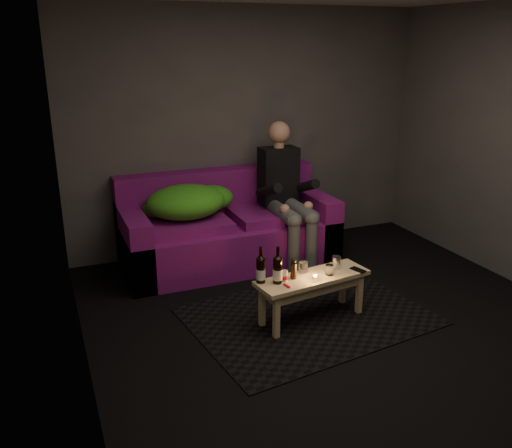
{
  "coord_description": "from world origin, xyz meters",
  "views": [
    {
      "loc": [
        -2.16,
        -3.26,
        2.22
      ],
      "look_at": [
        -0.33,
        1.2,
        0.6
      ],
      "focal_mm": 38.0,
      "sensor_mm": 36.0,
      "label": 1
    }
  ],
  "objects_px": {
    "sofa": "(227,231)",
    "coffee_table": "(312,284)",
    "beer_bottle_a": "(261,269)",
    "steel_cup": "(336,262)",
    "person": "(285,191)",
    "beer_bottle_b": "(278,270)"
  },
  "relations": [
    {
      "from": "sofa",
      "to": "beer_bottle_a",
      "type": "relative_size",
      "value": 7.19
    },
    {
      "from": "sofa",
      "to": "beer_bottle_b",
      "type": "bearing_deg",
      "value": -93.71
    },
    {
      "from": "coffee_table",
      "to": "beer_bottle_a",
      "type": "bearing_deg",
      "value": 173.61
    },
    {
      "from": "person",
      "to": "steel_cup",
      "type": "distance_m",
      "value": 1.28
    },
    {
      "from": "coffee_table",
      "to": "beer_bottle_b",
      "type": "xyz_separation_m",
      "value": [
        -0.32,
        -0.01,
        0.19
      ]
    },
    {
      "from": "steel_cup",
      "to": "sofa",
      "type": "bearing_deg",
      "value": 109.04
    },
    {
      "from": "sofa",
      "to": "coffee_table",
      "type": "height_order",
      "value": "sofa"
    },
    {
      "from": "beer_bottle_a",
      "to": "beer_bottle_b",
      "type": "xyz_separation_m",
      "value": [
        0.12,
        -0.06,
        0.0
      ]
    },
    {
      "from": "beer_bottle_a",
      "to": "beer_bottle_b",
      "type": "distance_m",
      "value": 0.13
    },
    {
      "from": "beer_bottle_a",
      "to": "person",
      "type": "bearing_deg",
      "value": 57.42
    },
    {
      "from": "beer_bottle_b",
      "to": "steel_cup",
      "type": "relative_size",
      "value": 2.95
    },
    {
      "from": "beer_bottle_b",
      "to": "beer_bottle_a",
      "type": "bearing_deg",
      "value": 152.79
    },
    {
      "from": "person",
      "to": "sofa",
      "type": "bearing_deg",
      "value": 163.24
    },
    {
      "from": "sofa",
      "to": "beer_bottle_a",
      "type": "height_order",
      "value": "sofa"
    },
    {
      "from": "person",
      "to": "steel_cup",
      "type": "relative_size",
      "value": 13.81
    },
    {
      "from": "beer_bottle_a",
      "to": "beer_bottle_b",
      "type": "bearing_deg",
      "value": -27.21
    },
    {
      "from": "sofa",
      "to": "beer_bottle_a",
      "type": "bearing_deg",
      "value": -98.57
    },
    {
      "from": "person",
      "to": "beer_bottle_a",
      "type": "distance_m",
      "value": 1.51
    },
    {
      "from": "person",
      "to": "beer_bottle_a",
      "type": "height_order",
      "value": "person"
    },
    {
      "from": "beer_bottle_a",
      "to": "steel_cup",
      "type": "bearing_deg",
      "value": 1.75
    },
    {
      "from": "coffee_table",
      "to": "person",
      "type": "bearing_deg",
      "value": 74.53
    },
    {
      "from": "beer_bottle_a",
      "to": "steel_cup",
      "type": "height_order",
      "value": "beer_bottle_a"
    }
  ]
}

